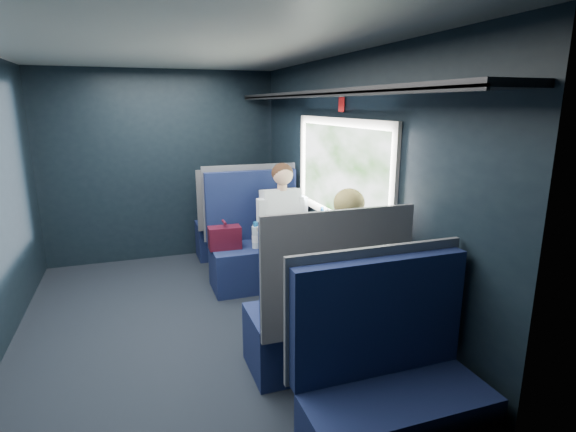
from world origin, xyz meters
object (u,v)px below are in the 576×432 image
object	(u,v)px
seat_row_back	(391,394)
laptop	(326,230)
table	(302,246)
seat_row_front	(238,225)
man	(284,221)
bottle_small	(322,219)
cup	(314,219)
seat_bay_near	(256,246)
seat_bay_far	(321,317)
woman	(344,264)

from	to	relation	value
seat_row_back	laptop	xyz separation A→B (m)	(0.41, 1.77, 0.39)
table	seat_row_front	world-z (taller)	seat_row_front
seat_row_back	laptop	size ratio (longest dim) A/B	3.47
man	bottle_small	size ratio (longest dim) A/B	6.48
laptop	cup	distance (m)	0.47
seat_bay_near	man	distance (m)	0.43
seat_bay_far	woman	bearing A→B (deg)	33.82
seat_row_back	cup	xyz separation A→B (m)	(0.48, 2.24, 0.38)
bottle_small	seat_row_front	bearing A→B (deg)	107.23
table	woman	world-z (taller)	woman
laptop	seat_bay_far	bearing A→B (deg)	-115.56
seat_bay_far	seat_row_back	distance (m)	0.92
seat_row_front	laptop	size ratio (longest dim) A/B	3.47
seat_bay_far	laptop	size ratio (longest dim) A/B	3.77
table	man	world-z (taller)	man
bottle_small	cup	bearing A→B (deg)	90.00
seat_bay_near	man	size ratio (longest dim) A/B	0.95
bottle_small	cup	world-z (taller)	bottle_small
table	laptop	xyz separation A→B (m)	(0.23, -0.02, 0.14)
seat_bay_far	seat_row_front	world-z (taller)	seat_bay_far
seat_row_front	laptop	xyz separation A→B (m)	(0.41, -1.82, 0.39)
man	cup	distance (m)	0.35
laptop	table	bearing A→B (deg)	174.22
man	table	bearing A→B (deg)	-95.52
table	woman	xyz separation A→B (m)	(0.07, -0.71, 0.06)
table	man	xyz separation A→B (m)	(0.07, 0.70, 0.06)
man	laptop	size ratio (longest dim) A/B	3.96
seat_row_back	man	size ratio (longest dim) A/B	0.88
table	seat_bay_near	distance (m)	0.93
cup	bottle_small	bearing A→B (deg)	-90.00
table	cup	size ratio (longest dim) A/B	11.13
man	cup	xyz separation A→B (m)	(0.23, -0.26, 0.07)
seat_row_back	woman	bearing A→B (deg)	77.07
bottle_small	man	bearing A→B (deg)	117.06
seat_row_back	seat_row_front	bearing A→B (deg)	90.00
man	bottle_small	xyz separation A→B (m)	(0.23, -0.45, 0.11)
cup	laptop	bearing A→B (deg)	-98.89
cup	seat_row_back	bearing A→B (deg)	-102.11
seat_bay_far	woman	world-z (taller)	woman
woman	seat_row_front	bearing A→B (deg)	95.70
bottle_small	cup	size ratio (longest dim) A/B	2.27
bottle_small	cup	distance (m)	0.20
woman	cup	bearing A→B (deg)	78.67
seat_bay_near	laptop	distance (m)	1.06
seat_row_front	man	bearing A→B (deg)	-77.17
woman	cup	world-z (taller)	woman
seat_bay_far	man	xyz separation A→B (m)	(0.25, 1.57, 0.30)
seat_row_back	bottle_small	bearing A→B (deg)	76.79
woman	cup	xyz separation A→B (m)	(0.23, 1.15, 0.06)
seat_bay_far	laptop	world-z (taller)	seat_bay_far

